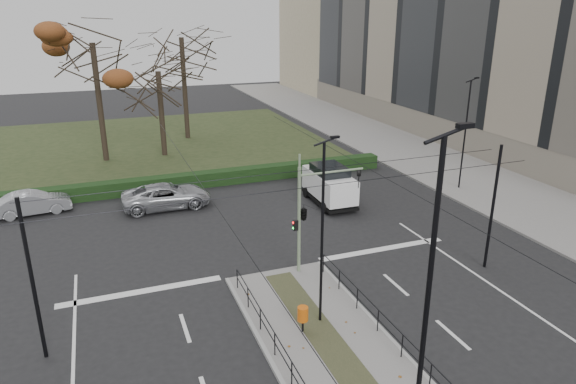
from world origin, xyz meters
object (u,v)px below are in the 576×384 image
parked_car_fourth (167,196)px  bare_tree_center (182,45)px  streetlamp_median_far (323,233)px  bare_tree_near (158,78)px  litter_bin (303,314)px  rust_tree (92,43)px  white_van (329,184)px  streetlamp_median_near (427,310)px  streetlamp_sidewalk (465,133)px  parked_car_second (33,203)px  traffic_light (305,211)px

parked_car_fourth → bare_tree_center: bare_tree_center is taller
streetlamp_median_far → bare_tree_near: bearing=94.8°
litter_bin → streetlamp_median_far: (0.94, 0.45, 2.98)m
rust_tree → bare_tree_center: size_ratio=0.99×
streetlamp_median_far → white_van: size_ratio=1.57×
white_van → bare_tree_near: bearing=118.5°
streetlamp_median_near → parked_car_fourth: bearing=98.8°
streetlamp_sidewalk → bare_tree_near: (-17.68, 15.85, 2.57)m
litter_bin → bare_tree_near: (-1.33, 27.59, 5.60)m
bare_tree_center → bare_tree_near: 6.59m
bare_tree_near → rust_tree: bearing=179.6°
parked_car_second → rust_tree: bearing=-29.9°
parked_car_second → bare_tree_near: size_ratio=0.46×
parked_car_second → bare_tree_near: (9.20, 10.56, 5.78)m
litter_bin → streetlamp_median_near: bearing=-85.3°
streetlamp_median_near → parked_car_second: streetlamp_median_near is taller
traffic_light → streetlamp_sidewalk: bearing=26.7°
bare_tree_center → bare_tree_near: size_ratio=1.34×
streetlamp_sidewalk → rust_tree: size_ratio=0.61×
bare_tree_near → streetlamp_median_far: bearing=-85.2°
traffic_light → parked_car_fourth: traffic_light is taller
streetlamp_sidewalk → bare_tree_near: 23.88m
litter_bin → parked_car_second: size_ratio=0.25×
white_van → streetlamp_median_near: bearing=-108.5°
streetlamp_median_far → bare_tree_near: size_ratio=0.80×
streetlamp_median_near → streetlamp_sidewalk: size_ratio=1.23×
parked_car_fourth → streetlamp_median_far: bearing=-165.6°
streetlamp_median_far → parked_car_second: 20.41m
traffic_light → litter_bin: size_ratio=4.82×
streetlamp_sidewalk → rust_tree: rust_tree is taller
traffic_light → parked_car_second: 17.83m
traffic_light → streetlamp_sidewalk: size_ratio=0.68×
parked_car_fourth → streetlamp_sidewalk: bearing=-100.4°
litter_bin → parked_car_fourth: 15.57m
streetlamp_median_far → litter_bin: bearing=-154.4°
litter_bin → rust_tree: rust_tree is taller
bare_tree_center → streetlamp_median_near: bearing=-91.6°
litter_bin → rust_tree: bearing=102.3°
litter_bin → white_van: white_van is taller
traffic_light → litter_bin: 5.35m
streetlamp_median_far → streetlamp_sidewalk: bearing=36.2°
streetlamp_median_near → parked_car_fourth: 22.41m
parked_car_second → bare_tree_center: size_ratio=0.35×
litter_bin → parked_car_fourth: bearing=100.5°
bare_tree_center → streetlamp_median_far: bearing=-91.2°
streetlamp_median_far → rust_tree: rust_tree is taller
streetlamp_sidewalk → bare_tree_center: size_ratio=0.61×
streetlamp_sidewalk → white_van: size_ratio=1.59×
streetlamp_sidewalk → parked_car_second: 27.59m
litter_bin → bare_tree_near: size_ratio=0.11×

